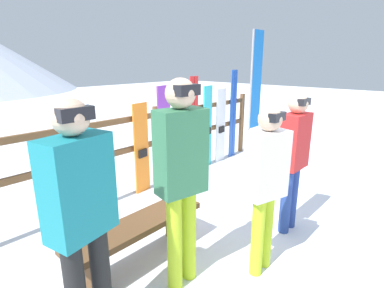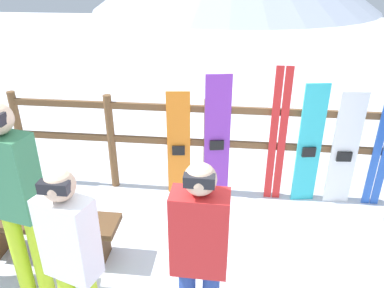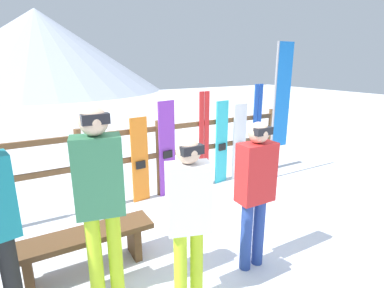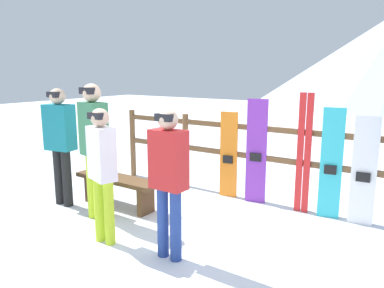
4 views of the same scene
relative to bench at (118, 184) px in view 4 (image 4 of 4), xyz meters
name	(u,v)px [view 4 (image 4 of 4)]	position (x,y,z in m)	size (l,w,h in m)	color
ground_plane	(181,243)	(1.47, -0.45, -0.34)	(40.00, 40.00, 0.00)	white
fence	(251,153)	(1.47, 1.37, 0.40)	(5.00, 0.10, 1.26)	brown
bench	(118,184)	(0.00, 0.00, 0.00)	(1.43, 0.36, 0.45)	brown
person_white	(102,165)	(0.73, -0.94, 0.59)	(0.41, 0.30, 1.58)	#B7D826
person_plaid_green	(94,140)	(0.10, -0.50, 0.75)	(0.44, 0.30, 1.82)	#B7D826
person_red	(168,173)	(1.58, -0.81, 0.61)	(0.39, 0.22, 1.61)	navy
person_teal	(60,138)	(-0.73, -0.40, 0.68)	(0.46, 0.31, 1.74)	black
snowboard_orange	(229,155)	(1.12, 1.31, 0.34)	(0.29, 0.08, 1.36)	orange
snowboard_purple	(256,152)	(1.59, 1.31, 0.45)	(0.31, 0.10, 1.58)	purple
ski_pair_red	(304,154)	(2.31, 1.31, 0.51)	(0.20, 0.02, 1.69)	red
snowboard_cyan	(331,164)	(2.68, 1.31, 0.41)	(0.28, 0.09, 1.51)	#2DBFCC
snowboard_white	(364,172)	(3.09, 1.31, 0.37)	(0.31, 0.07, 1.43)	white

